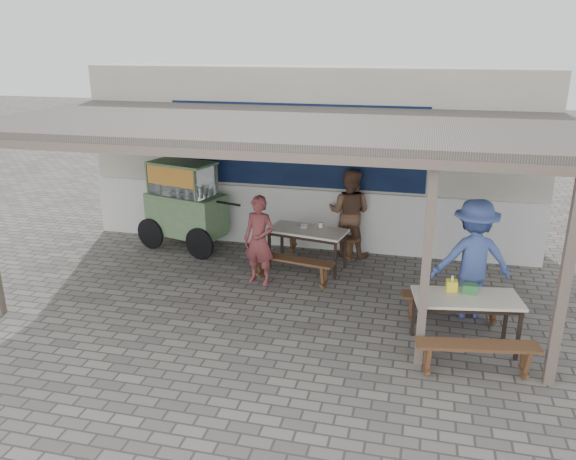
% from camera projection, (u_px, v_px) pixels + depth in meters
% --- Properties ---
extents(ground, '(60.00, 60.00, 0.00)m').
position_uv_depth(ground, '(264.00, 312.00, 8.65)').
color(ground, slate).
rests_on(ground, ground).
extents(back_wall, '(9.00, 1.28, 3.50)m').
position_uv_depth(back_wall, '(311.00, 157.00, 11.39)').
color(back_wall, beige).
rests_on(back_wall, ground).
extents(warung_roof, '(9.00, 4.21, 2.81)m').
position_uv_depth(warung_roof, '(278.00, 127.00, 8.60)').
color(warung_roof, '#59514C').
rests_on(warung_roof, ground).
extents(table_left, '(1.49, 0.91, 0.75)m').
position_uv_depth(table_left, '(307.00, 234.00, 10.10)').
color(table_left, silver).
rests_on(table_left, ground).
extents(bench_left_street, '(1.51, 0.54, 0.45)m').
position_uv_depth(bench_left_street, '(292.00, 264.00, 9.59)').
color(bench_left_street, brown).
rests_on(bench_left_street, ground).
extents(bench_left_wall, '(1.51, 0.54, 0.45)m').
position_uv_depth(bench_left_wall, '(321.00, 239.00, 10.81)').
color(bench_left_wall, brown).
rests_on(bench_left_wall, ground).
extents(table_right, '(1.48, 0.88, 0.75)m').
position_uv_depth(table_right, '(466.00, 302.00, 7.45)').
color(table_right, silver).
rests_on(table_right, ground).
extents(bench_right_street, '(1.51, 0.52, 0.45)m').
position_uv_depth(bench_right_street, '(477.00, 352.00, 6.89)').
color(bench_right_street, brown).
rests_on(bench_right_street, ground).
extents(bench_right_wall, '(1.51, 0.52, 0.45)m').
position_uv_depth(bench_right_wall, '(453.00, 302.00, 8.22)').
color(bench_right_wall, brown).
rests_on(bench_right_wall, ground).
extents(vendor_cart, '(2.25, 1.25, 1.74)m').
position_uv_depth(vendor_cart, '(185.00, 202.00, 11.06)').
color(vendor_cart, '#6D885B').
rests_on(vendor_cart, ground).
extents(patron_street_side, '(0.63, 0.48, 1.54)m').
position_uv_depth(patron_street_side, '(259.00, 240.00, 9.46)').
color(patron_street_side, brown).
rests_on(patron_street_side, ground).
extents(patron_wall_side, '(0.91, 0.75, 1.70)m').
position_uv_depth(patron_wall_side, '(349.00, 213.00, 10.69)').
color(patron_wall_side, brown).
rests_on(patron_wall_side, ground).
extents(patron_right_table, '(1.30, 0.93, 1.82)m').
position_uv_depth(patron_right_table, '(473.00, 259.00, 8.28)').
color(patron_right_table, '#4861AE').
rests_on(patron_right_table, ground).
extents(tissue_box, '(0.15, 0.15, 0.14)m').
position_uv_depth(tissue_box, '(452.00, 285.00, 7.60)').
color(tissue_box, yellow).
rests_on(tissue_box, table_right).
extents(donation_box, '(0.20, 0.14, 0.13)m').
position_uv_depth(donation_box, '(470.00, 289.00, 7.51)').
color(donation_box, '#36793E').
rests_on(donation_box, table_right).
extents(condiment_jar, '(0.08, 0.08, 0.09)m').
position_uv_depth(condiment_jar, '(321.00, 225.00, 10.18)').
color(condiment_jar, silver).
rests_on(condiment_jar, table_left).
extents(condiment_bowl, '(0.19, 0.19, 0.04)m').
position_uv_depth(condiment_bowl, '(304.00, 226.00, 10.18)').
color(condiment_bowl, white).
rests_on(condiment_bowl, table_left).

